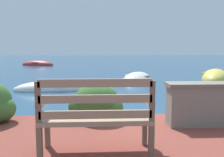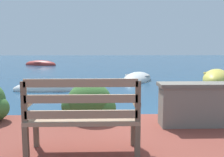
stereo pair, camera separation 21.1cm
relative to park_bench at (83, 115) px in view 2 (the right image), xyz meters
name	(u,v)px [view 2 (the right image)]	position (x,y,z in m)	size (l,w,h in m)	color
ground_plane	(141,125)	(0.95, 1.75, -0.70)	(80.00, 80.00, 0.00)	navy
park_bench	(83,115)	(0.00, 0.00, 0.00)	(1.32, 0.48, 0.93)	brown
stone_wall	(207,104)	(1.90, 1.05, -0.13)	(1.57, 0.39, 0.70)	slate
hedge_clump_left	(89,103)	(-0.02, 1.46, -0.20)	(0.97, 0.70, 0.66)	#38662D
hedge_clump_centre	(201,105)	(1.94, 1.38, -0.23)	(0.87, 0.63, 0.59)	#2D5628
rowboat_nearest	(60,88)	(-1.30, 5.82, -0.65)	(3.25, 1.36, 0.62)	silver
rowboat_mid	(217,79)	(5.23, 7.98, -0.63)	(2.12, 2.60, 0.89)	#DBC64C
rowboat_far	(137,79)	(1.72, 8.16, -0.65)	(1.94, 2.78, 0.63)	silver
rowboat_outer	(40,64)	(-4.97, 17.65, -0.64)	(2.92, 1.81, 0.69)	#9E2D28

